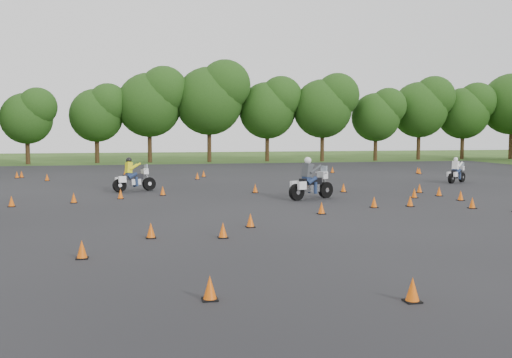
# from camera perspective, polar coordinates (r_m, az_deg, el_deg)

# --- Properties ---
(ground) EXTENTS (140.00, 140.00, 0.00)m
(ground) POSITION_cam_1_polar(r_m,az_deg,el_deg) (20.51, 2.34, -4.25)
(ground) COLOR #2D5119
(ground) RESTS_ON ground
(asphalt_pad) EXTENTS (62.00, 62.00, 0.00)m
(asphalt_pad) POSITION_cam_1_polar(r_m,az_deg,el_deg) (26.30, -0.91, -2.24)
(asphalt_pad) COLOR black
(asphalt_pad) RESTS_ON ground
(treeline) EXTENTS (87.01, 32.73, 11.21)m
(treeline) POSITION_cam_1_polar(r_m,az_deg,el_deg) (55.09, -3.86, 6.36)
(treeline) COLOR #1D3F12
(treeline) RESTS_ON ground
(traffic_cones) EXTENTS (30.93, 32.87, 0.45)m
(traffic_cones) POSITION_cam_1_polar(r_m,az_deg,el_deg) (25.61, -0.18, -1.92)
(traffic_cones) COLOR #E05709
(traffic_cones) RESTS_ON asphalt_pad
(rider_grey) EXTENTS (2.70, 1.78, 2.01)m
(rider_grey) POSITION_cam_1_polar(r_m,az_deg,el_deg) (27.18, 5.58, 0.09)
(rider_grey) COLOR #383B3F
(rider_grey) RESTS_ON ground
(rider_yellow) EXTENTS (2.48, 1.56, 1.84)m
(rider_yellow) POSITION_cam_1_polar(r_m,az_deg,el_deg) (31.14, -12.03, 0.45)
(rider_yellow) COLOR yellow
(rider_yellow) RESTS_ON ground
(rider_white) EXTENTS (2.08, 1.68, 1.60)m
(rider_white) POSITION_cam_1_polar(r_m,az_deg,el_deg) (37.95, 19.47, 0.86)
(rider_white) COLOR white
(rider_white) RESTS_ON ground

